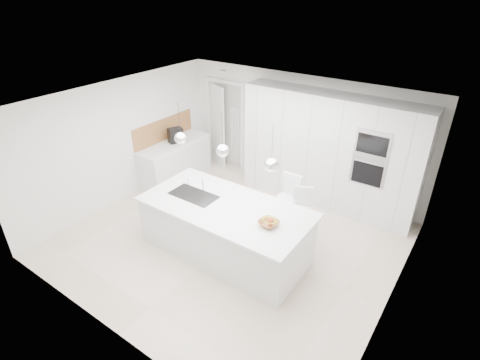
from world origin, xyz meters
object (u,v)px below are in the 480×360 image
Objects in this scene: fruit_bowl at (269,223)px; bar_stool_right at (298,217)px; bar_stool_left at (287,207)px; espresso_machine at (175,135)px; island_base at (224,230)px.

bar_stool_right is at bearing 87.90° from fruit_bowl.
espresso_machine is at bearing 172.97° from bar_stool_left.
espresso_machine is at bearing 145.56° from bar_stool_right.
island_base is at bearing -158.03° from bar_stool_right.
bar_stool_right is at bearing -11.90° from bar_stool_left.
island_base is 1.30m from bar_stool_right.
bar_stool_left is at bearing 102.85° from fruit_bowl.
espresso_machine reaches higher than island_base.
island_base is 3.03m from espresso_machine.
espresso_machine is 0.32× the size of bar_stool_right.
bar_stool_right is (0.04, 0.96, -0.41)m from fruit_bowl.
bar_stool_right is (0.90, 0.94, 0.10)m from island_base.
espresso_machine reaches higher than fruit_bowl.
island_base is at bearing -119.11° from bar_stool_left.
bar_stool_left is 1.12× the size of bar_stool_right.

